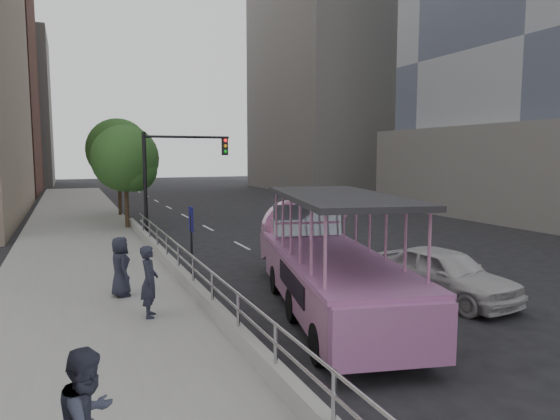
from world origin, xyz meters
The scene contains 13 objects.
ground centered at (0.00, 0.00, 0.00)m, with size 160.00×160.00×0.00m, color black.
sidewalk centered at (-5.75, 10.00, 0.15)m, with size 5.50×80.00×0.30m, color #969691.
kerb_wall centered at (-3.12, 2.00, 0.48)m, with size 0.24×30.00×0.36m, color #ACACA6.
guardrail centered at (-3.12, 2.00, 1.14)m, with size 0.07×22.00×0.71m.
duck_boat centered at (0.11, 0.40, 1.19)m, with size 4.42×9.92×3.21m.
car centered at (3.64, -0.39, 0.76)m, with size 1.80×4.46×1.52m, color silver.
pedestrian_near centered at (-4.54, 0.43, 1.16)m, with size 0.63×0.41×1.73m, color #232634.
pedestrian_far centered at (-5.00, 2.53, 1.12)m, with size 0.81×0.52×1.65m, color #232634.
parking_sign centered at (-2.60, 4.40, 1.59)m, with size 0.07×0.56×2.49m.
traffic_signal centered at (-1.70, 12.50, 3.50)m, with size 4.20×0.32×5.20m.
street_tree_near centered at (-3.30, 15.93, 3.82)m, with size 3.52×3.52×5.72m.
street_tree_far centered at (-3.10, 21.93, 4.31)m, with size 3.97×3.97×6.45m.
midrise_stone_a centered at (26.00, 42.00, 16.00)m, with size 20.00×20.00×32.00m, color slate.
Camera 1 is at (-6.21, -11.46, 4.17)m, focal length 32.00 mm.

